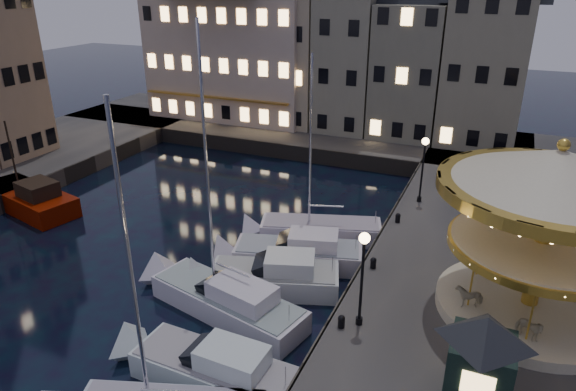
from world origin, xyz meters
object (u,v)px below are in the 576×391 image
at_px(red_fishing_boat, 30,199).
at_px(carousel, 551,203).
at_px(motorboat_d, 266,278).
at_px(bollard_d, 398,217).
at_px(motorboat_f, 311,230).
at_px(motorboat_c, 221,298).
at_px(bollard_c, 373,262).
at_px(bollard_b, 341,321).
at_px(streetlamp_c, 423,161).
at_px(streetlamp_b, 363,266).
at_px(motorboat_e, 291,253).
at_px(ticket_kiosk, 484,346).
at_px(motorboat_b, 206,368).

height_order(red_fishing_boat, carousel, carousel).
xyz_separation_m(motorboat_d, carousel, (11.77, 1.09, 5.68)).
distance_m(bollard_d, motorboat_f, 5.10).
bearing_deg(motorboat_c, bollard_c, 36.41).
height_order(bollard_b, carousel, carousel).
height_order(bollard_c, carousel, carousel).
height_order(streetlamp_c, bollard_d, streetlamp_c).
bearing_deg(streetlamp_b, motorboat_f, 122.33).
bearing_deg(bollard_c, motorboat_c, -143.59).
xyz_separation_m(bollard_b, motorboat_f, (-4.74, 8.93, -1.07)).
height_order(streetlamp_c, bollard_b, streetlamp_c).
xyz_separation_m(motorboat_e, motorboat_f, (-0.04, 3.17, -0.11)).
bearing_deg(motorboat_e, motorboat_c, -103.95).
bearing_deg(bollard_d, bollard_c, -90.00).
relative_size(bollard_c, red_fishing_boat, 0.07).
bearing_deg(motorboat_f, motorboat_c, -98.46).
height_order(streetlamp_c, ticket_kiosk, streetlamp_c).
bearing_deg(motorboat_d, carousel, 5.31).
height_order(bollard_b, motorboat_f, motorboat_f).
height_order(streetlamp_c, motorboat_e, streetlamp_c).
relative_size(bollard_d, motorboat_f, 0.05).
bearing_deg(motorboat_c, bollard_b, -5.64).
bearing_deg(bollard_c, motorboat_d, -158.22).
xyz_separation_m(carousel, ticket_kiosk, (-1.64, -6.04, -2.79)).
distance_m(streetlamp_c, bollard_b, 14.22).
distance_m(bollard_d, ticket_kiosk, 13.60).
bearing_deg(motorboat_e, bollard_c, -9.17).
xyz_separation_m(bollard_d, motorboat_f, (-4.74, -1.57, -1.07)).
bearing_deg(motorboat_d, bollard_c, 21.78).
bearing_deg(motorboat_b, motorboat_d, 95.62).
height_order(motorboat_c, carousel, motorboat_c).
bearing_deg(motorboat_c, motorboat_d, 65.39).
relative_size(bollard_d, motorboat_b, 0.08).
relative_size(streetlamp_b, bollard_c, 7.32).
relative_size(bollard_b, red_fishing_boat, 0.07).
height_order(motorboat_c, motorboat_f, motorboat_c).
distance_m(bollard_d, motorboat_c, 11.61).
height_order(bollard_b, red_fishing_boat, red_fishing_boat).
xyz_separation_m(motorboat_b, motorboat_d, (-0.65, 6.64, -0.00)).
relative_size(motorboat_b, red_fishing_boat, 0.91).
bearing_deg(motorboat_d, streetlamp_c, 63.53).
height_order(bollard_d, motorboat_d, motorboat_d).
bearing_deg(bollard_b, red_fishing_boat, 167.03).
bearing_deg(motorboat_e, carousel, -7.84).
relative_size(motorboat_b, motorboat_f, 0.71).
xyz_separation_m(motorboat_e, carousel, (11.62, -1.60, 5.68)).
distance_m(streetlamp_c, bollard_c, 9.34).
xyz_separation_m(streetlamp_b, red_fishing_boat, (-24.02, 4.89, -3.31)).
bearing_deg(bollard_d, bollard_b, -90.00).
relative_size(bollard_d, carousel, 0.07).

